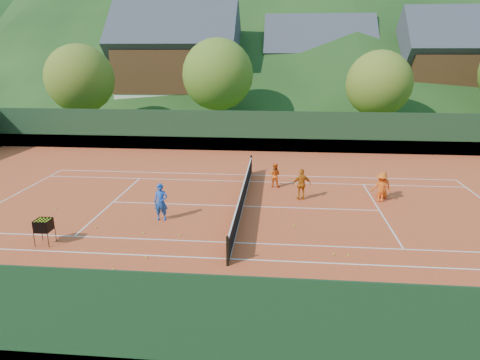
# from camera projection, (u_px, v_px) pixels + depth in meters

# --- Properties ---
(ground) EXTENTS (400.00, 400.00, 0.00)m
(ground) POSITION_uv_depth(u_px,v_px,m) (243.00, 207.00, 20.45)
(ground) COLOR #2B4E18
(ground) RESTS_ON ground
(clay_court) EXTENTS (40.00, 24.00, 0.02)m
(clay_court) POSITION_uv_depth(u_px,v_px,m) (243.00, 206.00, 20.45)
(clay_court) COLOR #C4441F
(clay_court) RESTS_ON ground
(coach) EXTENTS (0.61, 0.40, 1.66)m
(coach) POSITION_uv_depth(u_px,v_px,m) (161.00, 202.00, 18.53)
(coach) COLOR #1A48A9
(coach) RESTS_ON clay_court
(student_a) EXTENTS (0.75, 0.65, 1.33)m
(student_a) POSITION_uv_depth(u_px,v_px,m) (275.00, 175.00, 23.22)
(student_a) COLOR orange
(student_a) RESTS_ON clay_court
(student_b) EXTENTS (0.98, 0.56, 1.58)m
(student_b) POSITION_uv_depth(u_px,v_px,m) (302.00, 184.00, 21.15)
(student_b) COLOR #CB6712
(student_b) RESTS_ON clay_court
(student_c) EXTENTS (0.76, 0.59, 1.37)m
(student_c) POSITION_uv_depth(u_px,v_px,m) (383.00, 185.00, 21.42)
(student_c) COLOR #DD5313
(student_c) RESTS_ON clay_court
(student_d) EXTENTS (0.97, 0.60, 1.45)m
(student_d) POSITION_uv_depth(u_px,v_px,m) (381.00, 188.00, 20.87)
(student_d) COLOR #EA5A14
(student_d) RESTS_ON clay_court
(tennis_ball_0) EXTENTS (0.07, 0.07, 0.07)m
(tennis_ball_0) POSITION_uv_depth(u_px,v_px,m) (162.00, 279.00, 13.80)
(tennis_ball_0) COLOR #B4D723
(tennis_ball_0) RESTS_ON clay_court
(tennis_ball_1) EXTENTS (0.07, 0.07, 0.07)m
(tennis_ball_1) POSITION_uv_depth(u_px,v_px,m) (333.00, 254.00, 15.48)
(tennis_ball_1) COLOR #B4D723
(tennis_ball_1) RESTS_ON clay_court
(tennis_ball_2) EXTENTS (0.07, 0.07, 0.07)m
(tennis_ball_2) POSITION_uv_depth(u_px,v_px,m) (146.00, 258.00, 15.24)
(tennis_ball_2) COLOR #B4D723
(tennis_ball_2) RESTS_ON clay_court
(tennis_ball_3) EXTENTS (0.07, 0.07, 0.07)m
(tennis_ball_3) POSITION_uv_depth(u_px,v_px,m) (240.00, 283.00, 13.56)
(tennis_ball_3) COLOR #B4D723
(tennis_ball_3) RESTS_ON clay_court
(tennis_ball_4) EXTENTS (0.07, 0.07, 0.07)m
(tennis_ball_4) POSITION_uv_depth(u_px,v_px,m) (163.00, 299.00, 12.66)
(tennis_ball_4) COLOR #B4D723
(tennis_ball_4) RESTS_ON clay_court
(tennis_ball_5) EXTENTS (0.07, 0.07, 0.07)m
(tennis_ball_5) POSITION_uv_depth(u_px,v_px,m) (358.00, 294.00, 12.93)
(tennis_ball_5) COLOR #B4D723
(tennis_ball_5) RESTS_ON clay_court
(tennis_ball_6) EXTENTS (0.07, 0.07, 0.07)m
(tennis_ball_6) POSITION_uv_depth(u_px,v_px,m) (144.00, 233.00, 17.33)
(tennis_ball_6) COLOR #B4D723
(tennis_ball_6) RESTS_ON clay_court
(tennis_ball_7) EXTENTS (0.07, 0.07, 0.07)m
(tennis_ball_7) POSITION_uv_depth(u_px,v_px,m) (319.00, 284.00, 13.48)
(tennis_ball_7) COLOR #B4D723
(tennis_ball_7) RESTS_ON clay_court
(tennis_ball_8) EXTENTS (0.07, 0.07, 0.07)m
(tennis_ball_8) POSITION_uv_depth(u_px,v_px,m) (277.00, 325.00, 11.47)
(tennis_ball_8) COLOR #B4D723
(tennis_ball_8) RESTS_ON clay_court
(tennis_ball_9) EXTENTS (0.07, 0.07, 0.07)m
(tennis_ball_9) POSITION_uv_depth(u_px,v_px,m) (267.00, 321.00, 11.61)
(tennis_ball_9) COLOR #B4D723
(tennis_ball_9) RESTS_ON clay_court
(tennis_ball_10) EXTENTS (0.07, 0.07, 0.07)m
(tennis_ball_10) POSITION_uv_depth(u_px,v_px,m) (180.00, 235.00, 17.11)
(tennis_ball_10) COLOR #B4D723
(tennis_ball_10) RESTS_ON clay_court
(tennis_ball_11) EXTENTS (0.07, 0.07, 0.07)m
(tennis_ball_11) POSITION_uv_depth(u_px,v_px,m) (349.00, 255.00, 15.40)
(tennis_ball_11) COLOR #B4D723
(tennis_ball_11) RESTS_ON clay_court
(tennis_ball_12) EXTENTS (0.07, 0.07, 0.07)m
(tennis_ball_12) POSITION_uv_depth(u_px,v_px,m) (113.00, 269.00, 14.41)
(tennis_ball_12) COLOR #B4D723
(tennis_ball_12) RESTS_ON clay_court
(tennis_ball_14) EXTENTS (0.07, 0.07, 0.07)m
(tennis_ball_14) POSITION_uv_depth(u_px,v_px,m) (56.00, 209.00, 20.01)
(tennis_ball_14) COLOR #B4D723
(tennis_ball_14) RESTS_ON clay_court
(tennis_ball_15) EXTENTS (0.07, 0.07, 0.07)m
(tennis_ball_15) POSITION_uv_depth(u_px,v_px,m) (105.00, 302.00, 12.50)
(tennis_ball_15) COLOR #B4D723
(tennis_ball_15) RESTS_ON clay_court
(tennis_ball_16) EXTENTS (0.07, 0.07, 0.07)m
(tennis_ball_16) POSITION_uv_depth(u_px,v_px,m) (294.00, 225.00, 18.07)
(tennis_ball_16) COLOR #B4D723
(tennis_ball_16) RESTS_ON clay_court
(tennis_ball_17) EXTENTS (0.07, 0.07, 0.07)m
(tennis_ball_17) POSITION_uv_depth(u_px,v_px,m) (96.00, 227.00, 17.89)
(tennis_ball_17) COLOR #B4D723
(tennis_ball_17) RESTS_ON clay_court
(court_lines) EXTENTS (23.83, 11.03, 0.00)m
(court_lines) POSITION_uv_depth(u_px,v_px,m) (243.00, 206.00, 20.44)
(court_lines) COLOR silver
(court_lines) RESTS_ON clay_court
(tennis_net) EXTENTS (0.10, 12.07, 1.10)m
(tennis_net) POSITION_uv_depth(u_px,v_px,m) (243.00, 196.00, 20.30)
(tennis_net) COLOR black
(tennis_net) RESTS_ON clay_court
(perimeter_fence) EXTENTS (40.40, 24.24, 3.00)m
(perimeter_fence) POSITION_uv_depth(u_px,v_px,m) (243.00, 181.00, 20.09)
(perimeter_fence) COLOR #15311A
(perimeter_fence) RESTS_ON clay_court
(ball_hopper) EXTENTS (0.57, 0.57, 1.00)m
(ball_hopper) POSITION_uv_depth(u_px,v_px,m) (44.00, 226.00, 16.20)
(ball_hopper) COLOR black
(ball_hopper) RESTS_ON clay_court
(chalet_left) EXTENTS (13.80, 9.93, 12.92)m
(chalet_left) POSITION_uv_depth(u_px,v_px,m) (178.00, 66.00, 48.35)
(chalet_left) COLOR beige
(chalet_left) RESTS_ON ground
(chalet_mid) EXTENTS (12.65, 8.82, 11.45)m
(chalet_mid) POSITION_uv_depth(u_px,v_px,m) (317.00, 71.00, 50.94)
(chalet_mid) COLOR beige
(chalet_mid) RESTS_ON ground
(chalet_right) EXTENTS (11.50, 8.82, 11.91)m
(chalet_right) POSITION_uv_depth(u_px,v_px,m) (452.00, 70.00, 45.81)
(chalet_right) COLOR beige
(chalet_right) RESTS_ON ground
(tree_a) EXTENTS (6.00, 6.00, 7.88)m
(tree_a) POSITION_uv_depth(u_px,v_px,m) (80.00, 79.00, 37.65)
(tree_a) COLOR #3C2818
(tree_a) RESTS_ON ground
(tree_b) EXTENTS (6.40, 6.40, 8.40)m
(tree_b) POSITION_uv_depth(u_px,v_px,m) (218.00, 75.00, 38.41)
(tree_b) COLOR #41291A
(tree_b) RESTS_ON ground
(tree_c) EXTENTS (5.60, 5.60, 7.35)m
(tree_c) POSITION_uv_depth(u_px,v_px,m) (379.00, 84.00, 36.40)
(tree_c) COLOR #3B2417
(tree_c) RESTS_ON ground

